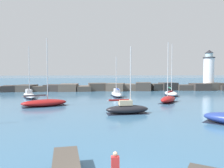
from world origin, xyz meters
name	(u,v)px	position (x,y,z in m)	size (l,w,h in m)	color
open_sea_beyond	(97,81)	(0.00, 110.27, 0.00)	(400.00, 116.00, 0.01)	#2D5B7F
breakwater_jetty	(106,87)	(1.68, 50.31, 0.91)	(70.97, 6.28, 2.20)	#4C443D
lighthouse	(209,73)	(30.84, 50.76, 4.78)	(3.85, 3.85, 11.30)	gray
sailboat_moored_0	(171,93)	(14.86, 36.93, 0.53)	(3.46, 6.60, 10.94)	white
sailboat_moored_1	(44,103)	(-9.09, 24.50, 0.55)	(7.01, 4.52, 10.09)	maroon
sailboat_moored_3	(168,99)	(10.67, 26.76, 0.60)	(4.65, 5.36, 9.95)	maroon
sailboat_moored_5	(127,108)	(2.33, 17.80, 0.63)	(5.47, 2.48, 8.21)	black
sailboat_moored_6	(117,94)	(3.00, 36.18, 0.61)	(2.24, 7.05, 8.27)	silver
sailboat_moored_7	(29,95)	(-14.51, 35.82, 0.58)	(4.98, 8.35, 10.06)	white
person_on_rocks	(115,167)	(-0.85, 0.89, 0.89)	(0.36, 0.22, 1.61)	#282833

